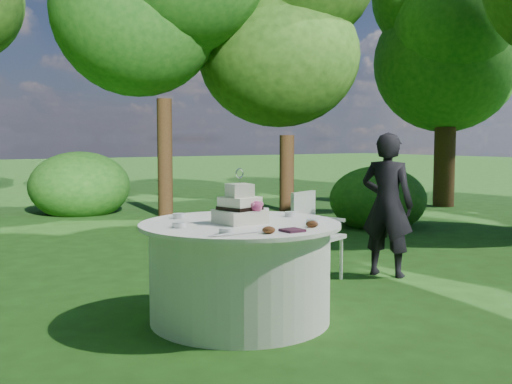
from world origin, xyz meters
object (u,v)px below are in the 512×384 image
Objects in this scene: napkins at (292,230)px; chair at (312,228)px; guest at (387,205)px; table at (240,271)px; cake at (240,209)px.

chair reaches higher than napkins.
napkins is 1.87m from chair.
table is (-2.07, -0.44, -0.35)m from guest.
table is (-0.06, 0.59, -0.39)m from napkins.
napkins is at bearing -83.98° from table.
guest is at bearing 12.10° from table.
napkins reaches higher than table.
cake reaches higher than chair.
chair is (-0.73, 0.31, -0.22)m from guest.
napkins is 0.33× the size of cake.
table is at bearing 60.72° from cake.
cake is at bearing -119.28° from table.
napkins is at bearing 90.65° from guest.
table is 3.64× the size of cake.
table is at bearing 96.02° from napkins.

